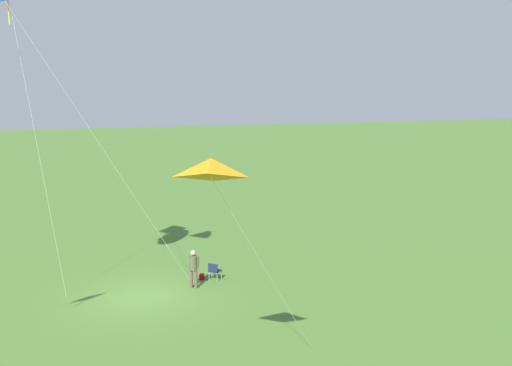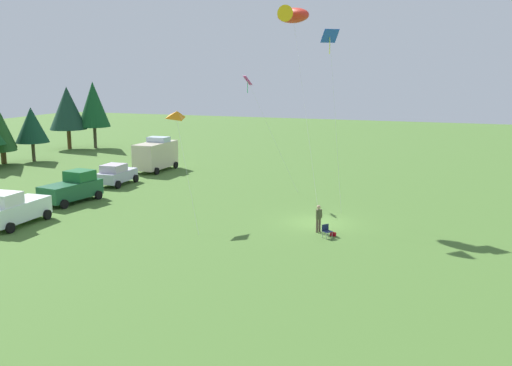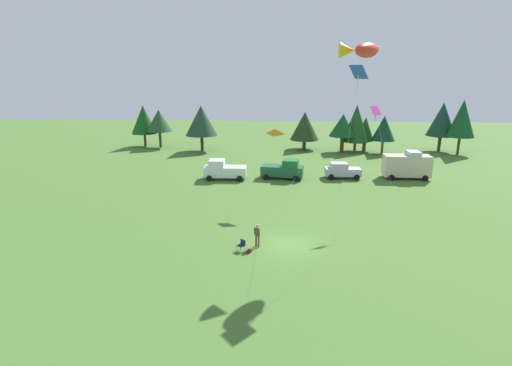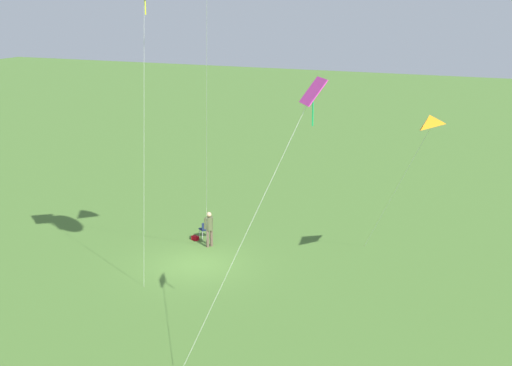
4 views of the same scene
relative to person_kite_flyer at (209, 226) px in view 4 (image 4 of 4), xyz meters
name	(u,v)px [view 4 (image 4 of 4)]	position (x,y,z in m)	size (l,w,h in m)	color
ground_plane	(197,264)	(2.32, 0.52, -1.02)	(160.00, 160.00, 0.00)	#456B2B
person_kite_flyer	(209,226)	(0.00, 0.00, 0.00)	(0.50, 0.46, 1.74)	brown
folding_chair	(205,228)	(-1.07, -0.77, -0.53)	(0.68, 0.68, 0.82)	#172244
backpack_on_grass	(195,238)	(-0.53, -1.07, -0.91)	(0.32, 0.22, 0.22)	#A00612
kite_diamond_rainbow	(309,101)	(9.77, 8.29, 7.88)	(2.40, 4.25, 9.55)	#D1329D
kite_delta_orange	(429,121)	(1.02, 10.24, 6.00)	(4.90, 4.07, 7.39)	orange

